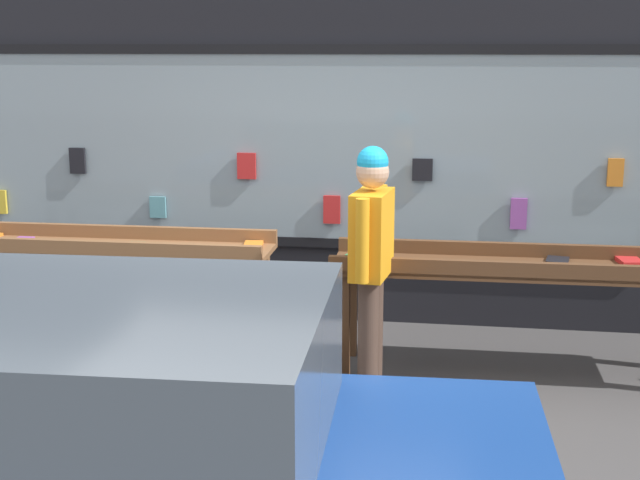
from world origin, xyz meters
name	(u,v)px	position (x,y,z in m)	size (l,w,h in m)	color
ground_plane	(269,427)	(0.00, 0.00, 0.00)	(40.00, 40.00, 0.00)	#474444
shopfront_facade	(329,131)	(0.02, 2.39, 1.64)	(8.47, 0.29, 3.32)	black
display_table_left	(95,256)	(-1.61, 1.19, 0.77)	(2.73, 0.66, 0.95)	brown
display_table_right	(523,276)	(1.60, 1.19, 0.74)	(2.73, 0.70, 0.91)	brown
person_browsing	(372,250)	(0.56, 0.72, 1.00)	(0.27, 0.67, 1.70)	#4C382D
small_dog	(319,357)	(0.23, 0.53, 0.29)	(0.24, 0.59, 0.43)	white
parked_car	(43,464)	(-0.45, -2.08, 0.74)	(4.03, 1.97, 1.41)	navy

